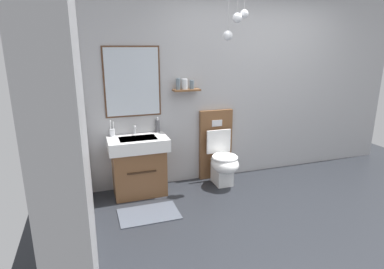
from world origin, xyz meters
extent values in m
cube|color=#23262B|center=(0.00, 0.00, -0.05)|extent=(6.03, 4.67, 0.10)
cube|color=#A8A8AA|center=(0.00, 1.68, 1.33)|extent=(4.83, 0.12, 2.65)
cube|color=#4C301E|center=(-1.70, 1.61, 1.42)|extent=(0.71, 0.02, 0.88)
cube|color=silver|center=(-1.70, 1.60, 1.42)|extent=(0.67, 0.01, 0.84)
cube|color=brown|center=(-1.02, 1.54, 1.30)|extent=(0.36, 0.14, 0.02)
cylinder|color=slate|center=(-1.13, 1.53, 1.39)|extent=(0.06, 0.06, 0.15)
cylinder|color=silver|center=(-1.04, 1.53, 1.38)|extent=(0.08, 0.08, 0.13)
cylinder|color=slate|center=(-0.94, 1.53, 1.37)|extent=(0.06, 0.06, 0.11)
sphere|color=silver|center=(-0.51, 1.16, 2.18)|extent=(0.12, 0.12, 0.12)
sphere|color=silver|center=(-0.42, 1.17, 2.23)|extent=(0.10, 0.10, 0.10)
cylinder|color=gray|center=(-0.62, 1.18, 2.34)|extent=(0.01, 0.01, 0.63)
sphere|color=silver|center=(-0.62, 1.18, 1.98)|extent=(0.11, 0.11, 0.11)
cube|color=#A8A8AA|center=(-2.36, 0.00, 1.33)|extent=(0.12, 3.47, 2.65)
cube|color=#474C56|center=(-1.70, 0.82, 0.01)|extent=(0.68, 0.44, 0.01)
cube|color=brown|center=(-1.70, 1.41, 0.30)|extent=(0.65, 0.43, 0.60)
cube|color=#342214|center=(-1.70, 1.19, 0.37)|extent=(0.36, 0.01, 0.02)
cube|color=white|center=(-1.70, 1.41, 0.68)|extent=(0.74, 0.49, 0.15)
cube|color=silver|center=(-1.70, 1.38, 0.74)|extent=(0.46, 0.27, 0.03)
cylinder|color=silver|center=(-1.70, 1.61, 0.81)|extent=(0.03, 0.03, 0.11)
cylinder|color=silver|center=(-1.70, 1.55, 0.86)|extent=(0.02, 0.11, 0.02)
cube|color=brown|center=(-0.57, 1.60, 0.50)|extent=(0.48, 0.10, 1.00)
cube|color=silver|center=(-0.57, 1.55, 0.82)|extent=(0.15, 0.01, 0.09)
cube|color=white|center=(-0.57, 1.34, 0.17)|extent=(0.22, 0.30, 0.34)
ellipsoid|color=white|center=(-0.57, 1.26, 0.32)|extent=(0.37, 0.46, 0.24)
torus|color=white|center=(-0.57, 1.26, 0.42)|extent=(0.35, 0.35, 0.04)
cube|color=white|center=(-0.57, 1.48, 0.57)|extent=(0.35, 0.03, 0.33)
cylinder|color=silver|center=(-1.99, 1.58, 0.80)|extent=(0.07, 0.07, 0.09)
cylinder|color=white|center=(-1.98, 1.57, 0.85)|extent=(0.01, 0.02, 0.15)
cube|color=white|center=(-1.97, 1.58, 0.93)|extent=(0.01, 0.02, 0.03)
cylinder|color=white|center=(-2.01, 1.57, 0.86)|extent=(0.01, 0.02, 0.17)
cube|color=white|center=(-2.01, 1.57, 0.95)|extent=(0.01, 0.02, 0.03)
cylinder|color=#4C4C51|center=(-1.41, 1.59, 0.84)|extent=(0.06, 0.06, 0.16)
cylinder|color=silver|center=(-1.41, 1.59, 0.94)|extent=(0.02, 0.02, 0.04)
camera|label=1|loc=(-2.28, -2.42, 1.86)|focal=29.74mm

